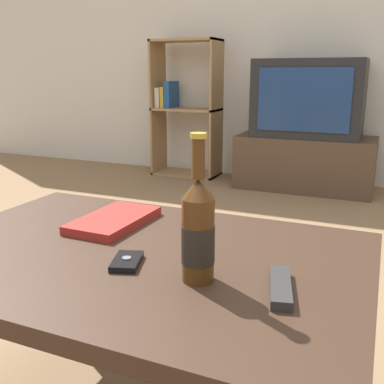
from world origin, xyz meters
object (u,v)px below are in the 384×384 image
(tv_stand, at_px, (304,163))
(table_book, at_px, (114,220))
(cell_phone, at_px, (127,261))
(television, at_px, (309,98))
(remote_control, at_px, (280,287))
(beer_bottle, at_px, (198,231))
(bookshelf, at_px, (183,107))

(tv_stand, relative_size, table_book, 3.83)
(cell_phone, xyz_separation_m, table_book, (-0.18, 0.22, 0.00))
(television, relative_size, remote_control, 4.89)
(beer_bottle, relative_size, table_book, 1.10)
(cell_phone, relative_size, table_book, 0.41)
(television, xyz_separation_m, table_book, (-0.11, -2.56, -0.21))
(beer_bottle, relative_size, cell_phone, 2.71)
(bookshelf, xyz_separation_m, cell_phone, (1.18, -2.89, -0.11))
(tv_stand, height_order, remote_control, remote_control)
(remote_control, bearing_deg, cell_phone, 167.32)
(tv_stand, distance_m, television, 0.50)
(tv_stand, bearing_deg, cell_phone, -88.56)
(remote_control, xyz_separation_m, table_book, (-0.52, 0.22, 0.00))
(beer_bottle, bearing_deg, table_book, 146.75)
(bookshelf, relative_size, beer_bottle, 3.88)
(remote_control, bearing_deg, beer_bottle, 171.59)
(beer_bottle, height_order, cell_phone, beer_bottle)
(bookshelf, distance_m, remote_control, 3.26)
(beer_bottle, distance_m, cell_phone, 0.20)
(beer_bottle, height_order, table_book, beer_bottle)
(bookshelf, xyz_separation_m, beer_bottle, (1.35, -2.90, -0.01))
(television, bearing_deg, bookshelf, 174.75)
(remote_control, bearing_deg, bookshelf, 103.76)
(television, height_order, cell_phone, television)
(television, relative_size, cell_phone, 7.22)
(television, relative_size, bookshelf, 0.69)
(cell_phone, bearing_deg, remote_control, -17.05)
(tv_stand, relative_size, remote_control, 6.36)
(table_book, bearing_deg, television, 88.59)
(cell_phone, relative_size, remote_control, 0.68)
(tv_stand, bearing_deg, bookshelf, 174.95)
(television, distance_m, table_book, 2.57)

